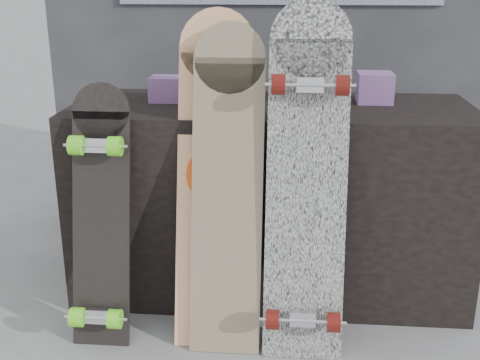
# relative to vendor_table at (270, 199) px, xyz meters

# --- Properties ---
(ground) EXTENTS (60.00, 60.00, 0.00)m
(ground) POSITION_rel_vendor_table_xyz_m (0.00, -0.50, -0.40)
(ground) COLOR slate
(ground) RESTS_ON ground
(vendor_table) EXTENTS (1.60, 0.60, 0.80)m
(vendor_table) POSITION_rel_vendor_table_xyz_m (0.00, 0.00, 0.00)
(vendor_table) COLOR black
(vendor_table) RESTS_ON ground
(booth) EXTENTS (2.40, 0.22, 2.20)m
(booth) POSITION_rel_vendor_table_xyz_m (0.00, 0.85, 0.70)
(booth) COLOR #2F2E33
(booth) RESTS_ON ground
(merch_box_purple) EXTENTS (0.18, 0.12, 0.10)m
(merch_box_purple) POSITION_rel_vendor_table_xyz_m (-0.41, 0.04, 0.45)
(merch_box_purple) COLOR #6B3F81
(merch_box_purple) RESTS_ON vendor_table
(merch_box_small) EXTENTS (0.14, 0.14, 0.12)m
(merch_box_small) POSITION_rel_vendor_table_xyz_m (0.41, 0.09, 0.46)
(merch_box_small) COLOR #6B3F81
(merch_box_small) RESTS_ON vendor_table
(merch_box_flat) EXTENTS (0.22, 0.10, 0.06)m
(merch_box_flat) POSITION_rel_vendor_table_xyz_m (0.10, 0.15, 0.43)
(merch_box_flat) COLOR #D1B78C
(merch_box_flat) RESTS_ON vendor_table
(longboard_geisha) EXTENTS (0.27, 0.34, 1.19)m
(longboard_geisha) POSITION_rel_vendor_table_xyz_m (-0.19, -0.32, 0.23)
(longboard_geisha) COLOR beige
(longboard_geisha) RESTS_ON ground
(longboard_celtic) EXTENTS (0.25, 0.31, 1.15)m
(longboard_celtic) POSITION_rel_vendor_table_xyz_m (-0.14, -0.37, 0.21)
(longboard_celtic) COLOR beige
(longboard_celtic) RESTS_ON ground
(longboard_cascadia) EXTENTS (0.28, 0.35, 1.23)m
(longboard_cascadia) POSITION_rel_vendor_table_xyz_m (0.14, -0.40, 0.24)
(longboard_cascadia) COLOR white
(longboard_cascadia) RESTS_ON ground
(skateboard_dark) EXTENTS (0.21, 0.30, 0.94)m
(skateboard_dark) POSITION_rel_vendor_table_xyz_m (-0.60, -0.41, 0.08)
(skateboard_dark) COLOR black
(skateboard_dark) RESTS_ON ground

